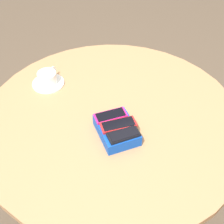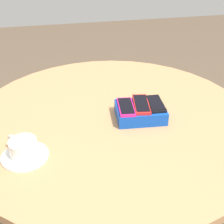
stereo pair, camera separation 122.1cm
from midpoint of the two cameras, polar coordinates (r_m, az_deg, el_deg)
name	(u,v)px [view 1 (the left image)]	position (r m, az deg, el deg)	size (l,w,h in m)	color
ground_plane	(112,208)	(1.74, 17.84, -24.15)	(8.00, 8.00, 0.00)	brown
round_table	(112,133)	(1.17, 24.96, -11.40)	(1.10, 1.10, 0.78)	#2D2D2D
phone_box	(117,130)	(1.03, 29.98, -11.69)	(0.19, 0.15, 0.05)	#0F42AD
phone_black	(123,135)	(1.00, 32.94, -12.90)	(0.06, 0.12, 0.01)	black
phone_red	(118,125)	(1.01, 30.94, -10.68)	(0.08, 0.14, 0.01)	red
phone_magenta	(111,115)	(1.02, 28.36, -8.55)	(0.07, 0.13, 0.01)	#D11975
saucer	(48,83)	(1.13, 9.57, -0.20)	(0.15, 0.15, 0.01)	white
coffee_cup	(48,77)	(1.11, 9.81, 1.11)	(0.10, 0.10, 0.06)	white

